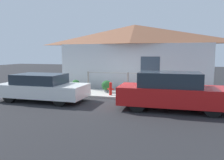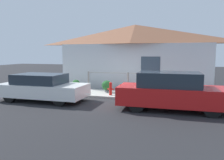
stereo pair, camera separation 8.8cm
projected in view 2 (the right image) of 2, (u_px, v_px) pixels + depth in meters
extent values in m
plane|color=#262628|center=(119.00, 99.00, 10.57)|extent=(60.00, 60.00, 0.00)
cube|color=#B2AFA8|center=(124.00, 95.00, 11.53)|extent=(24.00, 2.04, 0.11)
cube|color=silver|center=(131.00, 67.00, 13.03)|extent=(9.14, 0.12, 2.80)
cube|color=#384756|center=(150.00, 65.00, 12.61)|extent=(1.10, 0.04, 1.00)
pyramid|color=#A36647|center=(135.00, 34.00, 13.77)|extent=(9.54, 2.20, 1.22)
cylinder|color=gray|center=(89.00, 80.00, 12.98)|extent=(0.10, 0.10, 1.05)
cylinder|color=gray|center=(128.00, 82.00, 12.29)|extent=(0.10, 0.10, 1.05)
cylinder|color=gray|center=(172.00, 83.00, 11.60)|extent=(0.10, 0.10, 1.05)
cylinder|color=gray|center=(128.00, 73.00, 12.23)|extent=(4.80, 0.03, 0.03)
cube|color=white|center=(43.00, 90.00, 10.24)|extent=(4.10, 1.79, 0.58)
cube|color=#232D38|center=(40.00, 79.00, 10.22)|extent=(2.26, 1.55, 0.46)
cylinder|color=black|center=(75.00, 93.00, 10.63)|extent=(0.61, 0.21, 0.60)
cylinder|color=black|center=(60.00, 99.00, 9.21)|extent=(0.61, 0.21, 0.60)
cylinder|color=black|center=(31.00, 91.00, 11.32)|extent=(0.61, 0.21, 0.60)
cylinder|color=black|center=(10.00, 96.00, 9.90)|extent=(0.61, 0.21, 0.60)
cube|color=red|center=(173.00, 96.00, 8.54)|extent=(4.32, 1.77, 0.70)
cube|color=#232D38|center=(169.00, 79.00, 8.50)|extent=(2.39, 1.51, 0.57)
cylinder|color=black|center=(206.00, 101.00, 8.90)|extent=(0.62, 0.22, 0.61)
cylinder|color=black|center=(212.00, 109.00, 7.56)|extent=(0.62, 0.22, 0.61)
cylinder|color=black|center=(141.00, 97.00, 9.58)|extent=(0.62, 0.22, 0.61)
cylinder|color=black|center=(137.00, 104.00, 8.24)|extent=(0.62, 0.22, 0.61)
cylinder|color=red|center=(111.00, 90.00, 11.08)|extent=(0.15, 0.15, 0.56)
sphere|color=red|center=(111.00, 84.00, 11.05)|extent=(0.15, 0.15, 0.15)
cylinder|color=red|center=(109.00, 89.00, 11.11)|extent=(0.13, 0.07, 0.07)
cylinder|color=red|center=(113.00, 89.00, 11.05)|extent=(0.13, 0.07, 0.07)
cylinder|color=slate|center=(107.00, 91.00, 11.98)|extent=(0.25, 0.25, 0.16)
sphere|color=#235B28|center=(107.00, 85.00, 11.94)|extent=(0.55, 0.55, 0.55)
cylinder|color=brown|center=(76.00, 88.00, 12.88)|extent=(0.31, 0.31, 0.15)
sphere|color=#2D6B2D|center=(76.00, 84.00, 12.84)|extent=(0.48, 0.48, 0.48)
cylinder|color=#9E5638|center=(160.00, 93.00, 11.09)|extent=(0.29, 0.29, 0.17)
sphere|color=#387F38|center=(160.00, 88.00, 11.06)|extent=(0.54, 0.54, 0.54)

